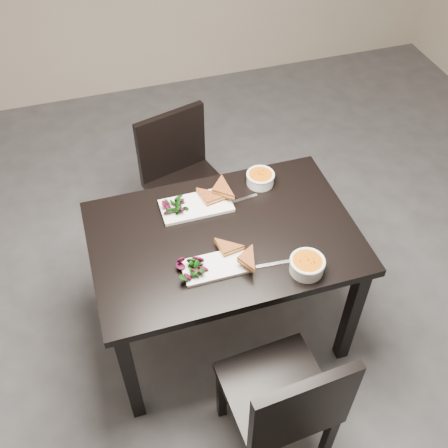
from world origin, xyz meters
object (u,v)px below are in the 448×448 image
chair_near (286,402)px  soup_bowl_near (307,265)px  plate_near (216,266)px  soup_bowl_far (260,178)px  chair_far (183,176)px  plate_far (196,206)px  table (224,249)px

chair_near → soup_bowl_near: bearing=56.7°
plate_near → soup_bowl_far: 0.58m
chair_far → soup_bowl_near: bearing=-90.0°
soup_bowl_near → plate_far: (-0.35, 0.51, -0.03)m
table → plate_near: (-0.09, -0.17, 0.11)m
chair_far → soup_bowl_far: (0.29, -0.46, 0.30)m
soup_bowl_near → soup_bowl_far: (-0.00, 0.58, -0.00)m
soup_bowl_far → soup_bowl_near: bearing=-89.9°
chair_far → table: bearing=-104.2°
chair_near → plate_near: chair_near is taller
plate_near → plate_far: size_ratio=0.86×
table → chair_near: chair_near is taller
table → plate_far: size_ratio=3.58×
chair_far → soup_bowl_near: (0.30, -1.04, 0.30)m
chair_near → soup_bowl_far: 1.06m
table → plate_far: bearing=109.5°
chair_near → soup_bowl_near: chair_near is taller
chair_near → plate_far: (-0.12, 0.92, 0.27)m
chair_near → soup_bowl_near: 0.56m
plate_far → soup_bowl_far: (0.35, 0.07, 0.03)m
chair_far → plate_near: size_ratio=2.96×
chair_far → soup_bowl_near: 1.12m
chair_far → plate_near: (-0.07, -0.91, 0.27)m
chair_near → soup_bowl_near: size_ratio=5.62×
plate_near → chair_near: bearing=-76.4°
soup_bowl_near → chair_far: bearing=105.8°
chair_near → plate_near: size_ratio=2.96×
plate_near → soup_bowl_far: (0.36, 0.45, 0.03)m
table → chair_far: chair_far is taller
chair_near → soup_bowl_far: size_ratio=6.06×
table → plate_far: (-0.07, 0.21, 0.11)m
chair_near → chair_far: bearing=88.5°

